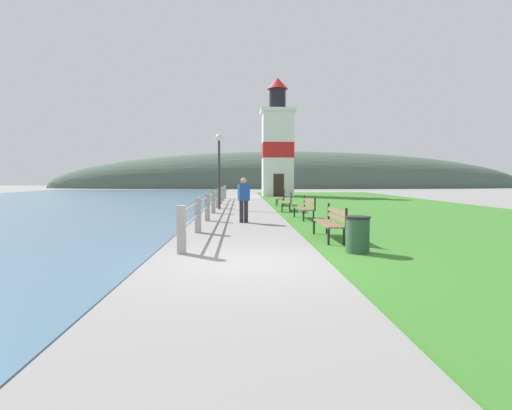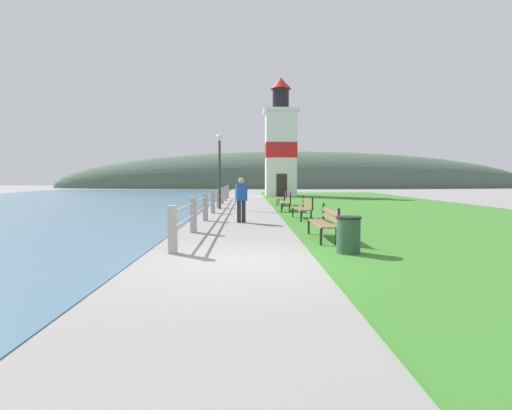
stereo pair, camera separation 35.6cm
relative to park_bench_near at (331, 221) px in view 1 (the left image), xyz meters
The scene contains 12 objects.
ground_plane 3.44m from the park_bench_near, 130.26° to the right, with size 160.00×160.00×0.00m, color gray.
grass_verge 12.96m from the park_bench_near, 65.46° to the left, with size 12.00×43.10×0.06m.
seawall_railing 10.77m from the park_bench_near, 109.89° to the left, with size 0.18×23.60×1.06m.
park_bench_near is the anchor object (origin of this frame).
park_bench_midway 5.02m from the park_bench_near, 88.34° to the left, with size 0.58×1.81×0.94m.
park_bench_far 8.99m from the park_bench_near, 90.55° to the left, with size 0.67×1.91×0.94m.
park_bench_by_lighthouse 12.84m from the park_bench_near, 89.98° to the left, with size 0.72×1.93×0.94m.
lighthouse 25.46m from the park_bench_near, 88.04° to the left, with size 3.04×3.04×10.40m.
person_strolling 4.98m from the park_bench_near, 117.08° to the left, with size 0.46×0.35×1.66m.
trash_bin 1.95m from the park_bench_near, 86.14° to the right, with size 0.54×0.54×0.84m.
lamp_post 11.65m from the park_bench_near, 107.89° to the left, with size 0.36×0.36×3.96m.
distant_hillside 56.45m from the park_bench_near, 84.09° to the left, with size 80.00×16.00×12.00m.
Camera 1 is at (-0.16, -7.72, 1.66)m, focal length 28.00 mm.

